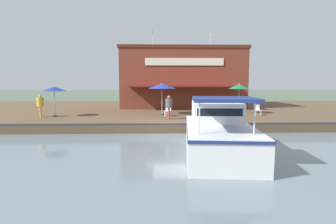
# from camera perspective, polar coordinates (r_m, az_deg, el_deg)

# --- Properties ---
(ground_plane) EXTENTS (220.00, 220.00, 0.00)m
(ground_plane) POSITION_cam_1_polar(r_m,az_deg,el_deg) (16.21, 1.19, -4.95)
(ground_plane) COLOR #4C5B47
(quay_deck) EXTENTS (22.00, 56.00, 0.60)m
(quay_deck) POSITION_cam_1_polar(r_m,az_deg,el_deg) (27.05, -0.05, 0.19)
(quay_deck) COLOR brown
(quay_deck) RESTS_ON ground
(quay_edge_fender) EXTENTS (0.20, 50.40, 0.10)m
(quay_edge_fender) POSITION_cam_1_polar(r_m,az_deg,el_deg) (16.20, 1.18, -2.63)
(quay_edge_fender) COLOR #2D2D33
(quay_edge_fender) RESTS_ON quay_deck
(waterfront_restaurant) EXTENTS (9.16, 13.05, 8.26)m
(waterfront_restaurant) POSITION_cam_1_polar(r_m,az_deg,el_deg) (29.56, 2.93, 7.39)
(waterfront_restaurant) COLOR brown
(waterfront_restaurant) RESTS_ON quay_deck
(patio_umbrella_mid_patio_left) EXTENTS (1.80, 1.80, 2.35)m
(patio_umbrella_mid_patio_left) POSITION_cam_1_polar(r_m,az_deg,el_deg) (22.00, -23.55, 4.62)
(patio_umbrella_mid_patio_left) COLOR #B7B7B7
(patio_umbrella_mid_patio_left) RESTS_ON quay_deck
(patio_umbrella_mid_patio_right) EXTENTS (1.77, 1.77, 2.54)m
(patio_umbrella_mid_patio_right) POSITION_cam_1_polar(r_m,az_deg,el_deg) (22.86, 15.22, 5.36)
(patio_umbrella_mid_patio_right) COLOR #B7B7B7
(patio_umbrella_mid_patio_right) RESTS_ON quay_deck
(patio_umbrella_back_row) EXTENTS (2.28, 2.28, 2.58)m
(patio_umbrella_back_row) POSITION_cam_1_polar(r_m,az_deg,el_deg) (21.39, -1.33, 5.66)
(patio_umbrella_back_row) COLOR #B7B7B7
(patio_umbrella_back_row) RESTS_ON quay_deck
(cafe_chair_back_row_seat) EXTENTS (0.59, 0.59, 0.85)m
(cafe_chair_back_row_seat) POSITION_cam_1_polar(r_m,az_deg,el_deg) (22.38, 10.83, 0.82)
(cafe_chair_back_row_seat) COLOR white
(cafe_chair_back_row_seat) RESTS_ON quay_deck
(cafe_chair_beside_entrance) EXTENTS (0.55, 0.55, 0.85)m
(cafe_chair_beside_entrance) POSITION_cam_1_polar(r_m,az_deg,el_deg) (20.40, 0.01, 0.41)
(cafe_chair_beside_entrance) COLOR white
(cafe_chair_beside_entrance) RESTS_ON quay_deck
(cafe_chair_facing_river) EXTENTS (0.44, 0.44, 0.85)m
(cafe_chair_facing_river) POSITION_cam_1_polar(r_m,az_deg,el_deg) (22.21, 18.87, 0.55)
(cafe_chair_facing_river) COLOR white
(cafe_chair_facing_river) RESTS_ON quay_deck
(person_at_quay_edge) EXTENTS (0.48, 0.48, 1.70)m
(person_at_quay_edge) POSITION_cam_1_polar(r_m,az_deg,el_deg) (18.55, 0.19, 1.66)
(person_at_quay_edge) COLOR #B23338
(person_at_quay_edge) RESTS_ON quay_deck
(person_mid_patio) EXTENTS (0.49, 0.49, 1.72)m
(person_mid_patio) POSITION_cam_1_polar(r_m,az_deg,el_deg) (22.00, -26.05, 1.78)
(person_mid_patio) COLOR gold
(person_mid_patio) RESTS_ON quay_deck
(motorboat_fourth_along) EXTENTS (7.47, 3.35, 2.54)m
(motorboat_fourth_along) POSITION_cam_1_polar(r_m,az_deg,el_deg) (12.30, 10.49, -4.17)
(motorboat_fourth_along) COLOR white
(motorboat_fourth_along) RESTS_ON river_water
(tree_behind_restaurant) EXTENTS (3.45, 3.28, 6.33)m
(tree_behind_restaurant) POSITION_cam_1_polar(r_m,az_deg,el_deg) (33.62, -5.52, 9.64)
(tree_behind_restaurant) COLOR brown
(tree_behind_restaurant) RESTS_ON quay_deck
(tree_upstream_bank) EXTENTS (4.05, 3.86, 6.54)m
(tree_upstream_bank) POSITION_cam_1_polar(r_m,az_deg,el_deg) (34.30, -3.74, 9.47)
(tree_upstream_bank) COLOR brown
(tree_upstream_bank) RESTS_ON quay_deck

